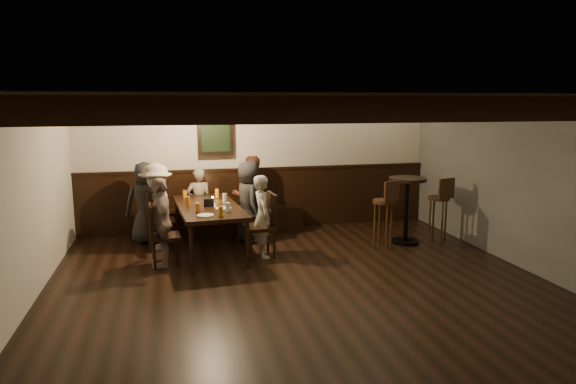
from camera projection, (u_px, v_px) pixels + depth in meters
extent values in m
plane|color=black|center=(309.00, 294.00, 6.34)|extent=(7.00, 7.00, 0.00)
plane|color=black|center=(310.00, 97.00, 5.92)|extent=(7.00, 7.00, 0.00)
plane|color=silver|center=(259.00, 164.00, 9.48)|extent=(6.50, 0.00, 6.50)
plane|color=#535351|center=(544.00, 189.00, 6.85)|extent=(0.00, 7.00, 7.00)
plane|color=silver|center=(12.00, 212.00, 5.40)|extent=(0.00, 7.00, 7.00)
cube|color=black|center=(260.00, 199.00, 9.56)|extent=(6.50, 0.08, 1.10)
cube|color=black|center=(219.00, 221.00, 9.19)|extent=(3.00, 0.45, 0.45)
cube|color=black|center=(215.00, 135.00, 9.11)|extent=(0.62, 0.12, 0.72)
cube|color=black|center=(216.00, 135.00, 9.05)|extent=(0.50, 0.02, 0.58)
cube|color=black|center=(437.00, 109.00, 3.15)|extent=(6.50, 0.10, 0.16)
cube|color=black|center=(366.00, 107.00, 4.26)|extent=(6.50, 0.10, 0.16)
cube|color=black|center=(325.00, 105.00, 5.38)|extent=(6.50, 0.10, 0.16)
cube|color=black|center=(298.00, 105.00, 6.49)|extent=(6.50, 0.10, 0.16)
cube|color=black|center=(279.00, 104.00, 7.60)|extent=(6.50, 0.10, 0.16)
cube|color=black|center=(264.00, 103.00, 8.71)|extent=(6.50, 0.10, 0.16)
sphere|color=#FFE099|center=(94.00, 111.00, 8.10)|extent=(0.07, 0.07, 0.07)
sphere|color=#FFE099|center=(182.00, 111.00, 8.41)|extent=(0.07, 0.07, 0.07)
sphere|color=#FFE099|center=(265.00, 111.00, 8.71)|extent=(0.07, 0.07, 0.07)
sphere|color=#FFE099|center=(342.00, 110.00, 9.02)|extent=(0.07, 0.07, 0.07)
sphere|color=#FFE099|center=(413.00, 110.00, 9.33)|extent=(0.07, 0.07, 0.07)
cube|color=black|center=(208.00, 207.00, 7.94)|extent=(1.06, 2.08, 0.06)
cylinder|color=black|center=(191.00, 250.00, 7.01)|extent=(0.06, 0.06, 0.69)
cylinder|color=black|center=(177.00, 220.00, 8.78)|extent=(0.06, 0.06, 0.69)
cylinder|color=black|center=(247.00, 245.00, 7.24)|extent=(0.06, 0.06, 0.69)
cylinder|color=black|center=(223.00, 217.00, 9.02)|extent=(0.06, 0.06, 0.69)
cube|color=black|center=(161.00, 221.00, 8.20)|extent=(0.47, 0.47, 0.05)
cube|color=black|center=(147.00, 206.00, 8.10)|extent=(0.08, 0.44, 0.48)
cube|color=black|center=(165.00, 237.00, 7.36)|extent=(0.45, 0.45, 0.05)
cube|color=black|center=(151.00, 221.00, 7.26)|extent=(0.07, 0.42, 0.45)
cube|color=black|center=(246.00, 216.00, 8.62)|extent=(0.47, 0.47, 0.05)
cube|color=black|center=(257.00, 200.00, 8.64)|extent=(0.08, 0.44, 0.48)
cube|color=black|center=(260.00, 227.00, 7.78)|extent=(0.48, 0.48, 0.05)
cube|color=black|center=(272.00, 209.00, 7.79)|extent=(0.08, 0.45, 0.49)
imported|color=#252427|center=(146.00, 203.00, 8.53)|extent=(0.70, 0.49, 1.37)
imported|color=slate|center=(199.00, 203.00, 8.95)|extent=(0.46, 0.32, 1.20)
imported|color=brown|center=(251.00, 196.00, 9.06)|extent=(0.72, 0.59, 1.41)
imported|color=#A4998A|center=(157.00, 207.00, 8.15)|extent=(0.59, 0.94, 1.39)
imported|color=gray|center=(161.00, 222.00, 7.31)|extent=(0.37, 0.78, 1.29)
imported|color=black|center=(249.00, 202.00, 8.60)|extent=(0.49, 0.70, 1.38)
imported|color=#A69D8D|center=(263.00, 216.00, 7.76)|extent=(0.34, 0.48, 1.26)
cylinder|color=#BF7219|center=(185.00, 194.00, 8.50)|extent=(0.07, 0.07, 0.14)
cylinder|color=#BF7219|center=(217.00, 193.00, 8.61)|extent=(0.07, 0.07, 0.14)
cylinder|color=#BF7219|center=(188.00, 201.00, 7.93)|extent=(0.07, 0.07, 0.14)
cylinder|color=silver|center=(225.00, 198.00, 8.20)|extent=(0.07, 0.07, 0.14)
cylinder|color=#BF7219|center=(198.00, 208.00, 7.44)|extent=(0.07, 0.07, 0.14)
cylinder|color=silver|center=(228.00, 207.00, 7.47)|extent=(0.07, 0.07, 0.14)
cylinder|color=#BF7219|center=(221.00, 211.00, 7.19)|extent=(0.07, 0.07, 0.14)
cylinder|color=white|center=(205.00, 215.00, 7.24)|extent=(0.24, 0.24, 0.01)
cylinder|color=white|center=(223.00, 208.00, 7.71)|extent=(0.24, 0.24, 0.01)
cube|color=black|center=(209.00, 202.00, 7.88)|extent=(0.15, 0.10, 0.12)
cylinder|color=beige|center=(213.00, 200.00, 8.25)|extent=(0.05, 0.05, 0.05)
cylinder|color=black|center=(405.00, 241.00, 8.64)|extent=(0.46, 0.46, 0.04)
cylinder|color=black|center=(406.00, 211.00, 8.55)|extent=(0.07, 0.07, 1.04)
cylinder|color=black|center=(408.00, 179.00, 8.45)|extent=(0.62, 0.62, 0.05)
cylinder|color=#392412|center=(384.00, 201.00, 8.20)|extent=(0.35, 0.35, 0.05)
cube|color=#392412|center=(392.00, 191.00, 8.04)|extent=(0.30, 0.14, 0.33)
cylinder|color=#392412|center=(439.00, 198.00, 8.48)|extent=(0.35, 0.35, 0.05)
cube|color=#392412|center=(447.00, 189.00, 8.30)|extent=(0.31, 0.10, 0.33)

